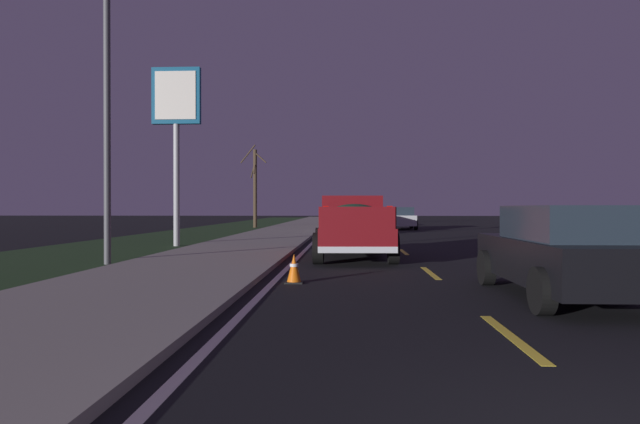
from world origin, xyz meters
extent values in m
plane|color=black|center=(27.00, 0.00, 0.00)|extent=(144.00, 144.00, 0.00)
cube|color=gray|center=(27.00, 5.70, 0.06)|extent=(108.00, 4.00, 0.12)
cube|color=#1E3819|center=(27.00, 10.70, 0.00)|extent=(108.00, 6.00, 0.01)
cube|color=yellow|center=(3.53, 0.00, 0.00)|extent=(2.40, 0.14, 0.01)
cube|color=yellow|center=(9.77, 0.00, 0.00)|extent=(2.40, 0.14, 0.01)
cube|color=yellow|center=(15.76, 0.00, 0.00)|extent=(2.40, 0.14, 0.01)
cube|color=yellow|center=(21.05, 0.00, 0.00)|extent=(2.40, 0.14, 0.01)
cube|color=yellow|center=(27.47, 0.00, 0.00)|extent=(2.40, 0.14, 0.01)
cube|color=yellow|center=(32.98, 0.00, 0.00)|extent=(2.40, 0.14, 0.01)
cube|color=yellow|center=(39.28, 0.00, 0.00)|extent=(2.40, 0.14, 0.01)
cube|color=yellow|center=(45.84, 0.00, 0.00)|extent=(2.40, 0.14, 0.01)
cube|color=yellow|center=(51.22, 0.00, 0.00)|extent=(2.40, 0.14, 0.01)
cube|color=yellow|center=(56.60, 0.00, 0.00)|extent=(2.40, 0.14, 0.01)
cube|color=yellow|center=(62.00, 0.00, 0.00)|extent=(2.40, 0.14, 0.01)
cube|color=yellow|center=(67.84, 0.00, 0.00)|extent=(2.40, 0.14, 0.01)
cube|color=yellow|center=(73.99, 0.00, 0.00)|extent=(2.40, 0.14, 0.01)
cube|color=yellow|center=(79.91, 0.00, 0.00)|extent=(2.40, 0.14, 0.01)
cube|color=silver|center=(27.00, 3.40, 0.00)|extent=(108.00, 0.14, 0.01)
cube|color=maroon|center=(13.48, 1.75, 0.67)|extent=(5.47, 2.20, 0.60)
cube|color=maroon|center=(14.67, 1.79, 1.42)|extent=(2.23, 1.92, 0.90)
cube|color=#1E2833|center=(13.62, 1.76, 1.47)|extent=(0.09, 1.44, 0.50)
cube|color=maroon|center=(12.36, 2.65, 1.25)|extent=(3.02, 0.19, 0.56)
cube|color=maroon|center=(12.44, 0.77, 1.25)|extent=(3.02, 0.19, 0.56)
cube|color=maroon|center=(10.82, 1.65, 1.25)|extent=(0.15, 1.88, 0.56)
cube|color=silver|center=(10.82, 1.65, 0.45)|extent=(0.20, 2.00, 0.16)
cube|color=red|center=(10.80, 2.45, 1.45)|extent=(0.07, 0.14, 0.20)
cube|color=red|center=(10.86, 0.85, 1.45)|extent=(0.07, 0.14, 0.20)
ellipsoid|color=#193823|center=(12.40, 1.71, 1.29)|extent=(2.65, 1.62, 0.64)
sphere|color=silver|center=(12.89, 2.09, 1.15)|extent=(0.40, 0.40, 0.40)
sphere|color=beige|center=(11.81, 1.39, 1.13)|extent=(0.34, 0.34, 0.34)
cylinder|color=black|center=(15.22, 2.82, 0.42)|extent=(0.84, 0.28, 0.84)
cylinder|color=black|center=(15.30, 0.82, 0.42)|extent=(0.84, 0.28, 0.84)
cylinder|color=black|center=(11.66, 2.68, 0.42)|extent=(0.84, 0.28, 0.84)
cylinder|color=black|center=(11.74, 0.68, 0.42)|extent=(0.84, 0.28, 0.84)
cube|color=#B2B5BA|center=(35.73, -1.82, 0.63)|extent=(4.42, 1.85, 0.70)
cube|color=#1E2833|center=(35.48, -1.82, 1.26)|extent=(2.48, 1.61, 0.56)
cylinder|color=black|center=(37.24, -0.94, 0.34)|extent=(0.68, 0.22, 0.68)
cylinder|color=black|center=(37.21, -2.74, 0.34)|extent=(0.68, 0.22, 0.68)
cylinder|color=black|center=(34.24, -0.90, 0.34)|extent=(0.68, 0.22, 0.68)
cylinder|color=black|center=(34.22, -2.70, 0.34)|extent=(0.68, 0.22, 0.68)
cube|color=red|center=(33.58, -1.79, 0.68)|extent=(0.10, 1.51, 0.10)
cube|color=#9E845B|center=(39.63, 1.83, 0.63)|extent=(4.41, 1.83, 0.70)
cube|color=#1E2833|center=(39.38, 1.83, 1.26)|extent=(2.48, 1.60, 0.56)
cylinder|color=black|center=(41.13, 2.72, 0.34)|extent=(0.68, 0.22, 0.68)
cylinder|color=black|center=(41.11, 0.92, 0.34)|extent=(0.68, 0.22, 0.68)
cylinder|color=black|center=(38.14, 2.74, 0.34)|extent=(0.68, 0.22, 0.68)
cylinder|color=black|center=(38.12, 0.94, 0.34)|extent=(0.68, 0.22, 0.68)
cube|color=red|center=(37.48, 1.84, 0.68)|extent=(0.09, 1.51, 0.10)
cube|color=black|center=(6.36, -1.70, 0.63)|extent=(4.41, 1.83, 0.70)
cube|color=#1E2833|center=(6.11, -1.71, 1.26)|extent=(2.47, 1.60, 0.56)
cylinder|color=black|center=(7.85, -0.79, 0.34)|extent=(0.68, 0.22, 0.68)
cylinder|color=black|center=(7.86, -2.59, 0.34)|extent=(0.68, 0.22, 0.68)
cylinder|color=black|center=(4.86, -0.82, 0.34)|extent=(0.68, 0.22, 0.68)
cube|color=red|center=(4.21, -1.72, 0.68)|extent=(0.09, 1.51, 0.10)
cube|color=silver|center=(29.87, 1.55, 0.63)|extent=(4.44, 1.91, 0.70)
cube|color=#1E2833|center=(29.62, 1.55, 1.26)|extent=(2.50, 1.65, 0.56)
cylinder|color=black|center=(31.34, 2.49, 0.34)|extent=(0.68, 0.22, 0.68)
cylinder|color=black|center=(31.39, 0.69, 0.34)|extent=(0.68, 0.22, 0.68)
cylinder|color=black|center=(28.35, 2.41, 0.34)|extent=(0.68, 0.22, 0.68)
cylinder|color=black|center=(28.40, 0.61, 0.34)|extent=(0.68, 0.22, 0.68)
cube|color=red|center=(27.72, 1.50, 0.68)|extent=(0.12, 1.51, 0.10)
cylinder|color=#99999E|center=(18.18, 8.58, 3.48)|extent=(0.24, 0.24, 6.97)
cube|color=navy|center=(18.18, 8.58, 5.87)|extent=(0.24, 1.90, 2.20)
cube|color=silver|center=(18.05, 8.58, 5.87)|extent=(0.04, 1.60, 1.87)
cylinder|color=#4C4C51|center=(11.28, 8.26, 4.29)|extent=(0.18, 0.18, 8.58)
cylinder|color=#423323|center=(38.18, 8.86, 2.94)|extent=(0.28, 0.28, 5.89)
cylinder|color=#423323|center=(38.02, 8.43, 5.27)|extent=(0.36, 0.95, 0.88)
cylinder|color=#423323|center=(38.68, 9.10, 4.42)|extent=(1.08, 0.60, 1.28)
cylinder|color=#423323|center=(37.73, 8.82, 4.42)|extent=(0.96, 0.19, 0.86)
cylinder|color=#423323|center=(38.33, 9.43, 5.58)|extent=(0.37, 1.21, 1.42)
cube|color=black|center=(7.94, 2.97, 0.01)|extent=(0.36, 0.36, 0.03)
cone|color=orange|center=(7.94, 2.97, 0.31)|extent=(0.28, 0.28, 0.55)
cylinder|color=white|center=(7.94, 2.97, 0.36)|extent=(0.17, 0.17, 0.06)
camera|label=1|loc=(-2.96, 1.91, 1.51)|focal=30.84mm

